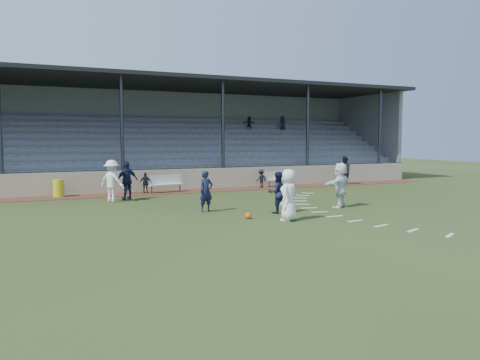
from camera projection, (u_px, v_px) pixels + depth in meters
The scene contains 19 objects.
ground at pixel (269, 222), 16.67m from camera, with size 90.00×90.00×0.00m, color #2E3C18.
cinder_track at pixel (181, 192), 26.20m from camera, with size 34.00×2.00×0.02m, color #502A20.
retaining_wall at pixel (176, 180), 27.10m from camera, with size 34.00×0.18×1.20m, color tan.
bench_left at pixel (165, 182), 25.81m from camera, with size 2.04×0.81×0.95m.
bench_right at pixel (279, 177), 29.08m from camera, with size 2.04×0.86×0.95m.
trash_bin at pixel (59, 188), 23.78m from camera, with size 0.55×0.55×0.89m, color gold.
football at pixel (248, 216), 17.29m from camera, with size 0.23×0.23×0.23m, color #E85E0D.
player_white_lead at pixel (289, 195), 16.81m from camera, with size 0.91×0.59×1.87m, color white.
player_navy_lead at pixel (206, 191), 18.89m from camera, with size 0.61×0.40×1.67m, color #141839.
player_navy_mid at pixel (277, 192), 18.56m from camera, with size 0.81×0.63×1.66m, color #141839.
player_white_wing at pixel (112, 181), 21.96m from camera, with size 1.27×0.73×1.97m, color white.
player_navy_wing at pixel (127, 181), 22.73m from camera, with size 1.09×0.46×1.87m, color #141839.
player_white_back at pixel (340, 185), 20.15m from camera, with size 1.80×0.57×1.94m, color white.
official at pixel (345, 170), 30.32m from camera, with size 0.89×0.70×1.84m, color black.
sub_left_near at pixel (128, 184), 25.03m from camera, with size 0.38×0.25×1.05m, color black.
sub_left_far at pixel (146, 183), 25.23m from camera, with size 0.66×0.28×1.13m, color black.
sub_right at pixel (261, 178), 28.26m from camera, with size 0.72×0.41×1.11m, color black.
grandstand at pixel (155, 150), 31.24m from camera, with size 34.60×9.00×6.61m.
penalty_arc at pixel (362, 214), 18.36m from camera, with size 3.89×14.63×0.01m.
Camera 1 is at (-7.72, -14.59, 2.94)m, focal length 35.00 mm.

